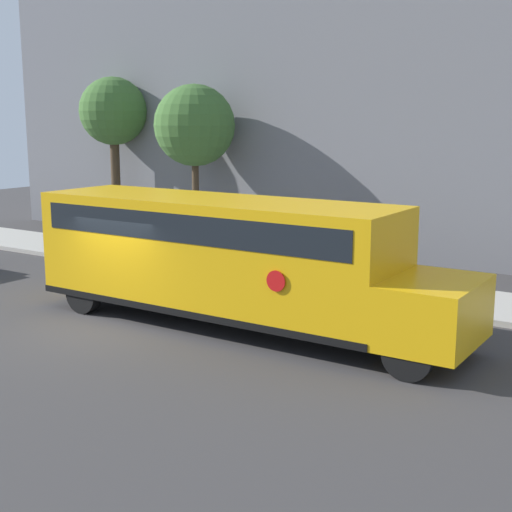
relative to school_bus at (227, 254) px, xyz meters
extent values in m
plane|color=#3A3838|center=(-2.43, -1.58, -1.74)|extent=(60.00, 60.00, 0.00)
cube|color=#B2ADA3|center=(-2.43, 4.92, -1.67)|extent=(44.00, 3.00, 0.15)
cube|color=slate|center=(-2.43, 11.42, 4.24)|extent=(32.00, 4.00, 11.96)
cube|color=#EAA80F|center=(-0.37, 0.00, -0.01)|extent=(9.10, 2.50, 2.57)
cube|color=#EAA80F|center=(5.02, 0.00, -0.65)|extent=(1.70, 2.50, 1.29)
cube|color=black|center=(-0.37, 0.00, -1.21)|extent=(9.10, 2.54, 0.16)
cube|color=black|center=(-0.37, 0.00, 0.73)|extent=(8.37, 2.53, 0.64)
cylinder|color=red|center=(2.13, -1.29, -0.14)|extent=(0.44, 0.02, 0.44)
cylinder|color=black|center=(4.94, 1.08, -1.24)|extent=(1.00, 0.30, 1.00)
cylinder|color=black|center=(4.94, -1.08, -1.24)|extent=(1.00, 0.30, 1.00)
cylinder|color=black|center=(-3.72, 1.08, -1.24)|extent=(1.00, 0.30, 1.00)
cylinder|color=black|center=(-3.72, -1.08, -1.24)|extent=(1.00, 0.30, 1.00)
cylinder|color=#423323|center=(-7.03, 7.81, 0.11)|extent=(0.26, 0.26, 3.70)
sphere|color=#3D662D|center=(-7.03, 7.81, 2.87)|extent=(3.02, 3.02, 3.02)
cylinder|color=#423323|center=(-11.93, 8.63, 0.42)|extent=(0.38, 0.38, 4.32)
sphere|color=#3D662D|center=(-11.93, 8.63, 3.42)|extent=(2.81, 2.81, 2.81)
camera|label=1|loc=(9.54, -13.36, 3.14)|focal=50.00mm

